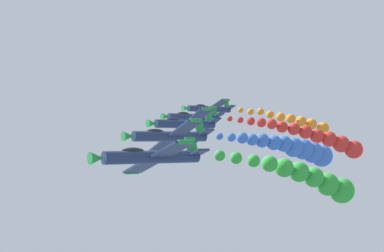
{
  "coord_description": "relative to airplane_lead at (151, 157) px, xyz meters",
  "views": [
    {
      "loc": [
        -66.2,
        44.47,
        127.01
      ],
      "look_at": [
        0.0,
        0.0,
        128.82
      ],
      "focal_mm": 56.66,
      "sensor_mm": 36.0,
      "label": 1
    }
  ],
  "objects": [
    {
      "name": "airplane_right_outer",
      "position": [
        44.8,
        -37.85,
        6.99
      ],
      "size": [
        9.12,
        10.35,
        3.57
      ],
      "rotation": [
        0.0,
        0.35,
        0.0
      ],
      "color": "navy"
    },
    {
      "name": "smoke_trail_right_outer",
      "position": [
        42.51,
        -57.97,
        5.0
      ],
      "size": [
        5.52,
        19.46,
        4.96
      ],
      "color": "orange"
    },
    {
      "name": "airplane_lead",
      "position": [
        0.0,
        0.0,
        0.0
      ],
      "size": [
        9.23,
        10.35,
        3.4
      ],
      "rotation": [
        0.0,
        0.3,
        0.0
      ],
      "color": "navy"
    },
    {
      "name": "smoke_trail_lead",
      "position": [
        -0.34,
        -18.57,
        -2.52
      ],
      "size": [
        2.65,
        17.23,
        5.66
      ],
      "color": "green"
    },
    {
      "name": "smoke_trail_left_inner",
      "position": [
        11.29,
        -27.72,
        0.27
      ],
      "size": [
        2.82,
        17.9,
        4.38
      ],
      "color": "blue"
    },
    {
      "name": "smoke_trail_left_outer",
      "position": [
        29.13,
        -50.19,
        1.68
      ],
      "size": [
        8.57,
        23.78,
        7.09
      ],
      "color": "red"
    },
    {
      "name": "airplane_left_outer",
      "position": [
        33.42,
        -26.72,
        4.91
      ],
      "size": [
        9.2,
        10.35,
        3.45
      ],
      "rotation": [
        0.0,
        0.32,
        0.0
      ],
      "color": "navy"
    },
    {
      "name": "airplane_left_inner",
      "position": [
        11.49,
        -8.88,
        1.81
      ],
      "size": [
        9.0,
        10.35,
        3.92
      ],
      "rotation": [
        0.0,
        0.38,
        0.0
      ],
      "color": "navy"
    },
    {
      "name": "airplane_right_inner",
      "position": [
        22.46,
        -18.02,
        3.51
      ],
      "size": [
        8.87,
        10.35,
        4.25
      ],
      "rotation": [
        0.0,
        0.42,
        0.0
      ],
      "color": "navy"
    }
  ]
}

